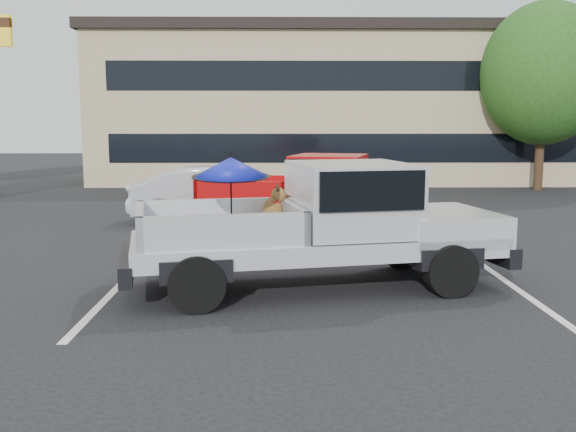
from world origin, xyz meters
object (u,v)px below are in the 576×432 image
tree_right (544,74)px  silver_pickup (336,218)px  silver_sedan (217,195)px  tree_back (415,82)px  red_pickup (322,190)px

tree_right → silver_pickup: bearing=-122.0°
tree_right → silver_sedan: (-11.09, -7.70, -3.52)m
tree_back → red_pickup: (-5.58, -16.99, -3.46)m
silver_pickup → tree_back: bearing=63.9°
red_pickup → tree_right: bearing=62.0°
tree_back → red_pickup: bearing=-108.2°
tree_right → red_pickup: 12.85m
tree_back → tree_right: bearing=-69.4°
tree_back → silver_pickup: (-5.70, -21.94, -3.36)m
tree_right → silver_pickup: 16.73m
tree_right → red_pickup: bearing=-133.7°
tree_right → tree_back: 8.55m
tree_right → tree_back: (-3.00, 8.00, 0.20)m
silver_pickup → red_pickup: (0.12, 4.95, -0.10)m
tree_right → silver_sedan: bearing=-145.2°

